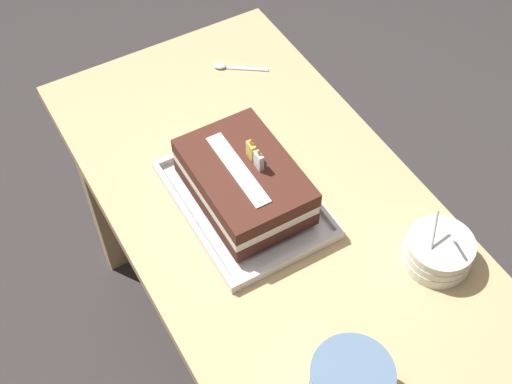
% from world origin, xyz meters
% --- Properties ---
extents(ground_plane, '(8.00, 8.00, 0.00)m').
position_xyz_m(ground_plane, '(0.00, 0.00, 0.00)').
color(ground_plane, '#383333').
extents(dining_table, '(1.17, 0.63, 0.75)m').
position_xyz_m(dining_table, '(0.00, 0.00, 0.63)').
color(dining_table, tan).
rests_on(dining_table, ground_plane).
extents(foil_tray, '(0.37, 0.26, 0.02)m').
position_xyz_m(foil_tray, '(-0.02, -0.05, 0.76)').
color(foil_tray, silver).
rests_on(foil_tray, dining_table).
extents(birthday_cake, '(0.28, 0.19, 0.15)m').
position_xyz_m(birthday_cake, '(-0.02, -0.05, 0.82)').
color(birthday_cake, '#462118').
rests_on(birthday_cake, foil_tray).
extents(bowl_stack, '(0.14, 0.14, 0.12)m').
position_xyz_m(bowl_stack, '(0.30, 0.21, 0.78)').
color(bowl_stack, silver).
rests_on(bowl_stack, dining_table).
extents(ice_cream_tub, '(0.14, 0.14, 0.10)m').
position_xyz_m(ice_cream_tub, '(0.45, -0.10, 0.80)').
color(ice_cream_tub, silver).
rests_on(ice_cream_tub, dining_table).
extents(serving_spoon_near_tray, '(0.09, 0.12, 0.01)m').
position_xyz_m(serving_spoon_near_tray, '(-0.41, 0.13, 0.76)').
color(serving_spoon_near_tray, silver).
rests_on(serving_spoon_near_tray, dining_table).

